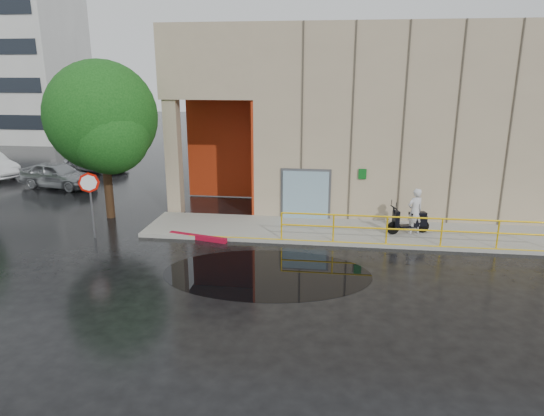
{
  "coord_description": "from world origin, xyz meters",
  "views": [
    {
      "loc": [
        1.36,
        -13.72,
        6.17
      ],
      "look_at": [
        -0.83,
        3.0,
        1.36
      ],
      "focal_mm": 32.0,
      "sensor_mm": 36.0,
      "label": 1
    }
  ],
  "objects": [
    {
      "name": "ground",
      "position": [
        0.0,
        0.0,
        0.0
      ],
      "size": [
        120.0,
        120.0,
        0.0
      ],
      "primitive_type": "plane",
      "color": "black",
      "rests_on": "ground"
    },
    {
      "name": "sidewalk",
      "position": [
        4.0,
        4.5,
        0.07
      ],
      "size": [
        20.0,
        3.0,
        0.15
      ],
      "primitive_type": "cube",
      "color": "gray",
      "rests_on": "ground"
    },
    {
      "name": "building",
      "position": [
        5.1,
        10.98,
        4.21
      ],
      "size": [
        20.0,
        10.17,
        8.0
      ],
      "color": "tan",
      "rests_on": "ground"
    },
    {
      "name": "guardrail",
      "position": [
        4.25,
        3.15,
        0.68
      ],
      "size": [
        9.56,
        0.06,
        1.03
      ],
      "color": "yellow",
      "rests_on": "sidewalk"
    },
    {
      "name": "distant_building",
      "position": [
        -28.0,
        27.98,
        7.5
      ],
      "size": [
        12.0,
        8.08,
        15.0
      ],
      "color": "beige",
      "rests_on": "ground"
    },
    {
      "name": "person",
      "position": [
        4.44,
        4.42,
        1.03
      ],
      "size": [
        0.77,
        0.68,
        1.76
      ],
      "primitive_type": "imported",
      "rotation": [
        0.0,
        0.0,
        3.64
      ],
      "color": "silver",
      "rests_on": "sidewalk"
    },
    {
      "name": "scooter",
      "position": [
        4.25,
        4.4,
        0.9
      ],
      "size": [
        1.74,
        1.01,
        1.31
      ],
      "rotation": [
        0.0,
        0.0,
        0.3
      ],
      "color": "black",
      "rests_on": "sidewalk"
    },
    {
      "name": "stop_sign",
      "position": [
        -7.64,
        2.74,
        1.86
      ],
      "size": [
        0.7,
        0.39,
        2.55
      ],
      "rotation": [
        0.0,
        0.0,
        0.09
      ],
      "color": "slate",
      "rests_on": "ground"
    },
    {
      "name": "red_curb",
      "position": [
        -3.68,
        3.07,
        0.09
      ],
      "size": [
        2.37,
        0.76,
        0.18
      ],
      "primitive_type": "cube",
      "rotation": [
        0.0,
        0.0,
        -0.25
      ],
      "color": "maroon",
      "rests_on": "ground"
    },
    {
      "name": "puddle",
      "position": [
        -0.64,
        0.24,
        0.0
      ],
      "size": [
        6.8,
        4.42,
        0.01
      ],
      "primitive_type": "cube",
      "rotation": [
        0.0,
        0.0,
        0.06
      ],
      "color": "black",
      "rests_on": "ground"
    },
    {
      "name": "car_a",
      "position": [
        -13.52,
        10.29,
        0.71
      ],
      "size": [
        4.42,
        2.48,
        1.42
      ],
      "primitive_type": "imported",
      "rotation": [
        0.0,
        0.0,
        1.37
      ],
      "color": "#A0A3A7",
      "rests_on": "ground"
    },
    {
      "name": "car_c",
      "position": [
        -13.69,
        14.9,
        0.65
      ],
      "size": [
        4.81,
        3.19,
        1.29
      ],
      "primitive_type": "imported",
      "rotation": [
        0.0,
        0.0,
        1.23
      ],
      "color": "silver",
      "rests_on": "ground"
    },
    {
      "name": "tree_near",
      "position": [
        -8.08,
        5.23,
        4.17
      ],
      "size": [
        4.56,
        4.56,
        6.63
      ],
      "rotation": [
        0.0,
        0.0,
        -0.35
      ],
      "color": "black",
      "rests_on": "ground"
    }
  ]
}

